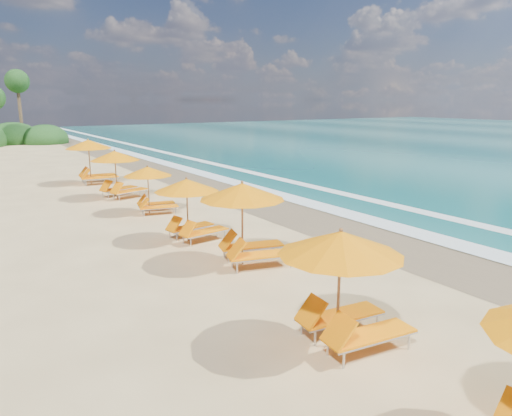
% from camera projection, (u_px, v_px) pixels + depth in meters
% --- Properties ---
extents(ground, '(160.00, 160.00, 0.00)m').
position_uv_depth(ground, '(256.00, 242.00, 16.49)').
color(ground, '#D7BD7E').
rests_on(ground, ground).
extents(wet_sand, '(4.00, 160.00, 0.01)m').
position_uv_depth(wet_sand, '(342.00, 226.00, 18.61)').
color(wet_sand, olive).
rests_on(wet_sand, ground).
extents(surf_foam, '(4.00, 160.00, 0.01)m').
position_uv_depth(surf_foam, '(390.00, 216.00, 20.04)').
color(surf_foam, white).
rests_on(surf_foam, ground).
extents(station_2, '(2.81, 2.65, 2.44)m').
position_uv_depth(station_2, '(347.00, 280.00, 9.29)').
color(station_2, olive).
rests_on(station_2, ground).
extents(station_3, '(3.13, 3.03, 2.52)m').
position_uv_depth(station_3, '(249.00, 218.00, 14.03)').
color(station_3, olive).
rests_on(station_3, ground).
extents(station_4, '(2.63, 2.49, 2.23)m').
position_uv_depth(station_4, '(191.00, 205.00, 16.48)').
color(station_4, olive).
rests_on(station_4, ground).
extents(station_5, '(2.54, 2.44, 2.08)m').
position_uv_depth(station_5, '(152.00, 186.00, 20.52)').
color(station_5, olive).
rests_on(station_5, ground).
extents(station_6, '(3.04, 2.96, 2.42)m').
position_uv_depth(station_6, '(119.00, 171.00, 23.68)').
color(station_6, olive).
rests_on(station_6, ground).
extents(station_7, '(3.01, 2.83, 2.62)m').
position_uv_depth(station_7, '(93.00, 158.00, 27.75)').
color(station_7, olive).
rests_on(station_7, ground).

